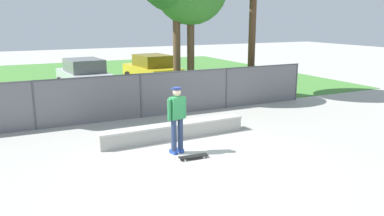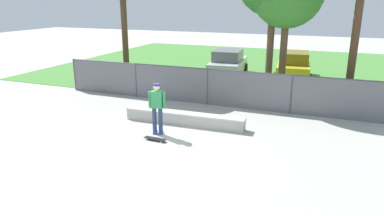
{
  "view_description": "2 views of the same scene",
  "coord_description": "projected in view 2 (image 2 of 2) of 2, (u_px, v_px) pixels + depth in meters",
  "views": [
    {
      "loc": [
        -4.47,
        -8.6,
        3.62
      ],
      "look_at": [
        0.61,
        1.76,
        0.94
      ],
      "focal_mm": 36.21,
      "sensor_mm": 36.0,
      "label": 1
    },
    {
      "loc": [
        5.1,
        -9.92,
        4.59
      ],
      "look_at": [
        0.58,
        1.5,
        0.84
      ],
      "focal_mm": 33.25,
      "sensor_mm": 36.0,
      "label": 2
    }
  ],
  "objects": [
    {
      "name": "car_yellow",
      "position": [
        294.0,
        66.0,
        21.1
      ],
      "size": [
        2.31,
        4.35,
        1.66
      ],
      "color": "gold",
      "rests_on": "ground"
    },
    {
      "name": "skateboarder",
      "position": [
        157.0,
        106.0,
        12.37
      ],
      "size": [
        0.59,
        0.35,
        1.84
      ],
      "color": "#2647A5",
      "rests_on": "ground"
    },
    {
      "name": "car_silver",
      "position": [
        228.0,
        63.0,
        21.91
      ],
      "size": [
        2.31,
        4.35,
        1.66
      ],
      "color": "#B7BABF",
      "rests_on": "ground"
    },
    {
      "name": "chainlink_fence",
      "position": [
        207.0,
        85.0,
        15.98
      ],
      "size": [
        14.79,
        0.07,
        1.66
      ],
      "color": "#4C4C51",
      "rests_on": "ground"
    },
    {
      "name": "skateboard",
      "position": [
        155.0,
        139.0,
        12.05
      ],
      "size": [
        0.81,
        0.24,
        0.09
      ],
      "color": "black",
      "rests_on": "ground"
    },
    {
      "name": "concrete_ledge",
      "position": [
        184.0,
        118.0,
        13.58
      ],
      "size": [
        4.75,
        0.63,
        0.47
      ],
      "color": "#A8A59E",
      "rests_on": "ground"
    },
    {
      "name": "grass_strip",
      "position": [
        255.0,
        66.0,
        25.4
      ],
      "size": [
        26.72,
        20.0,
        0.02
      ],
      "primitive_type": "cube",
      "color": "#478438",
      "rests_on": "ground"
    },
    {
      "name": "ground_plane",
      "position": [
        160.0,
        142.0,
        11.96
      ],
      "size": [
        80.0,
        80.0,
        0.0
      ],
      "primitive_type": "plane",
      "color": "#ADAAA3"
    }
  ]
}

